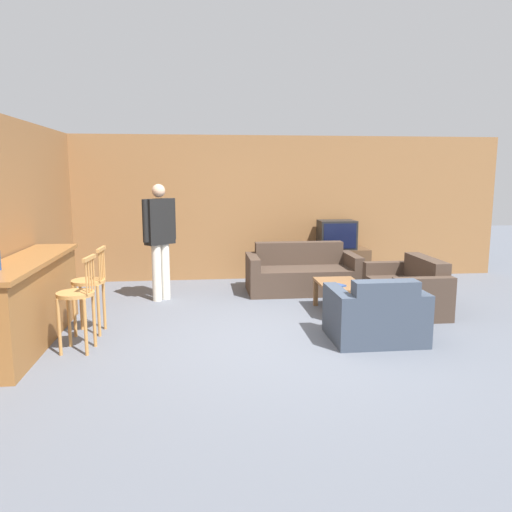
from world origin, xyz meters
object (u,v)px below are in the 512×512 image
(person_by_window, at_px, (160,235))
(tv, at_px, (337,235))
(armchair_near, at_px, (376,317))
(loveseat_right, at_px, (408,291))
(book_on_table, at_px, (338,286))
(bar_chair_near, at_px, (77,301))
(bar_chair_mid, at_px, (90,287))
(coffee_table, at_px, (340,288))
(tv_unit, at_px, (336,264))
(couch_far, at_px, (302,274))

(person_by_window, bearing_deg, tv, 20.40)
(armchair_near, distance_m, loveseat_right, 1.50)
(book_on_table, bearing_deg, bar_chair_near, -162.75)
(bar_chair_mid, height_order, book_on_table, bar_chair_mid)
(bar_chair_near, height_order, book_on_table, bar_chair_near)
(coffee_table, height_order, tv_unit, tv_unit)
(loveseat_right, distance_m, person_by_window, 3.72)
(person_by_window, bearing_deg, bar_chair_mid, -115.03)
(bar_chair_near, height_order, armchair_near, bar_chair_near)
(tv, bearing_deg, couch_far, -134.61)
(loveseat_right, bearing_deg, tv, 102.00)
(coffee_table, distance_m, book_on_table, 0.23)
(coffee_table, relative_size, person_by_window, 0.51)
(bar_chair_near, relative_size, person_by_window, 0.59)
(book_on_table, relative_size, person_by_window, 0.13)
(bar_chair_near, bearing_deg, coffee_table, 20.00)
(couch_far, height_order, coffee_table, couch_far)
(bar_chair_near, relative_size, loveseat_right, 0.79)
(couch_far, distance_m, tv, 1.26)
(tv, bearing_deg, loveseat_right, -78.00)
(bar_chair_near, height_order, tv_unit, bar_chair_near)
(tv, bearing_deg, bar_chair_near, -138.73)
(book_on_table, bearing_deg, armchair_near, -79.86)
(couch_far, bearing_deg, bar_chair_near, -139.93)
(tv_unit, height_order, person_by_window, person_by_window)
(coffee_table, relative_size, book_on_table, 3.96)
(armchair_near, height_order, person_by_window, person_by_window)
(bar_chair_near, xyz_separation_m, tv, (3.78, 3.32, 0.27))
(armchair_near, xyz_separation_m, tv, (0.44, 3.34, 0.55))
(tv_unit, relative_size, tv, 1.77)
(bar_chair_mid, bearing_deg, loveseat_right, 7.44)
(loveseat_right, xyz_separation_m, tv_unit, (-0.45, 2.14, 0.01))
(loveseat_right, bearing_deg, bar_chair_mid, -172.56)
(couch_far, relative_size, loveseat_right, 1.34)
(bar_chair_near, height_order, person_by_window, person_by_window)
(coffee_table, bearing_deg, armchair_near, -85.77)
(coffee_table, xyz_separation_m, tv_unit, (0.53, 2.14, -0.07))
(bar_chair_near, bearing_deg, person_by_window, 71.65)
(tv_unit, distance_m, book_on_table, 2.43)
(coffee_table, xyz_separation_m, book_on_table, (-0.09, -0.20, 0.08))
(couch_far, distance_m, person_by_window, 2.40)
(coffee_table, bearing_deg, book_on_table, -113.93)
(tv, distance_m, person_by_window, 3.27)
(tv, bearing_deg, tv_unit, 90.00)
(loveseat_right, bearing_deg, bar_chair_near, -164.36)
(coffee_table, distance_m, tv_unit, 2.21)
(bar_chair_near, bearing_deg, book_on_table, 17.25)
(bar_chair_near, xyz_separation_m, person_by_window, (0.72, 2.18, 0.44))
(couch_far, bearing_deg, loveseat_right, -46.61)
(bar_chair_near, relative_size, bar_chair_mid, 1.00)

